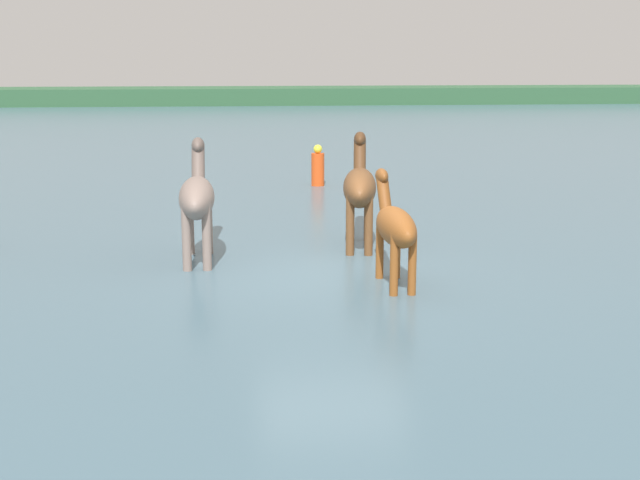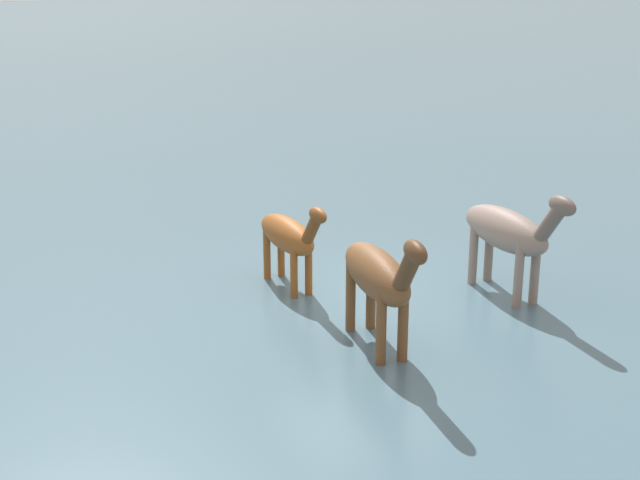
{
  "view_description": "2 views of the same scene",
  "coord_description": "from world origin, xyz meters",
  "px_view_note": "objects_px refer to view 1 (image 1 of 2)",
  "views": [
    {
      "loc": [
        -1.56,
        -13.61,
        3.56
      ],
      "look_at": [
        -0.24,
        -0.43,
        0.67
      ],
      "focal_mm": 47.81,
      "sensor_mm": 36.0,
      "label": 1
    },
    {
      "loc": [
        7.12,
        12.77,
        5.88
      ],
      "look_at": [
        0.56,
        -0.29,
        0.98
      ],
      "focal_mm": 51.77,
      "sensor_mm": 36.0,
      "label": 2
    }
  ],
  "objects_px": {
    "horse_lead": "(197,197)",
    "buoy_channel_marker": "(318,167)",
    "horse_gray_outer": "(395,226)",
    "horse_mid_herd": "(360,187)"
  },
  "relations": [
    {
      "from": "horse_lead",
      "to": "buoy_channel_marker",
      "type": "xyz_separation_m",
      "value": [
        2.95,
        8.57,
        -0.62
      ]
    },
    {
      "from": "horse_gray_outer",
      "to": "horse_mid_herd",
      "type": "relative_size",
      "value": 0.83
    },
    {
      "from": "horse_lead",
      "to": "horse_gray_outer",
      "type": "relative_size",
      "value": 1.19
    },
    {
      "from": "buoy_channel_marker",
      "to": "horse_mid_herd",
      "type": "bearing_deg",
      "value": -89.77
    },
    {
      "from": "horse_lead",
      "to": "buoy_channel_marker",
      "type": "bearing_deg",
      "value": -19.34
    },
    {
      "from": "horse_gray_outer",
      "to": "horse_mid_herd",
      "type": "bearing_deg",
      "value": 0.73
    },
    {
      "from": "horse_lead",
      "to": "horse_gray_outer",
      "type": "distance_m",
      "value": 3.7
    },
    {
      "from": "horse_mid_herd",
      "to": "buoy_channel_marker",
      "type": "xyz_separation_m",
      "value": [
        -0.03,
        7.74,
        -0.63
      ]
    },
    {
      "from": "horse_lead",
      "to": "horse_mid_herd",
      "type": "height_order",
      "value": "horse_mid_herd"
    },
    {
      "from": "horse_lead",
      "to": "horse_gray_outer",
      "type": "xyz_separation_m",
      "value": [
        3.13,
        -1.95,
        -0.19
      ]
    }
  ]
}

